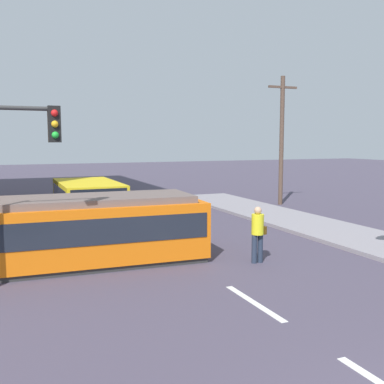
% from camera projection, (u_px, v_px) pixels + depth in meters
% --- Properties ---
extents(ground_plane, '(120.00, 120.00, 0.00)m').
position_uv_depth(ground_plane, '(186.00, 259.00, 13.71)').
color(ground_plane, '#463F51').
extents(lane_stripe_2, '(0.16, 2.40, 0.01)m').
position_uv_depth(lane_stripe_2, '(254.00, 303.00, 10.05)').
color(lane_stripe_2, silver).
rests_on(lane_stripe_2, ground).
extents(lane_stripe_3, '(0.16, 2.40, 0.01)m').
position_uv_depth(lane_stripe_3, '(128.00, 222.00, 19.90)').
color(lane_stripe_3, silver).
rests_on(lane_stripe_3, ground).
extents(lane_stripe_4, '(0.16, 2.40, 0.01)m').
position_uv_depth(lane_stripe_4, '(100.00, 205.00, 25.39)').
color(lane_stripe_4, silver).
rests_on(lane_stripe_4, ground).
extents(streetcar_tram, '(6.67, 2.82, 1.97)m').
position_uv_depth(streetcar_tram, '(91.00, 229.00, 13.25)').
color(streetcar_tram, orange).
rests_on(streetcar_tram, ground).
extents(city_bus, '(2.55, 5.12, 1.75)m').
position_uv_depth(city_bus, '(88.00, 198.00, 20.33)').
color(city_bus, yellow).
rests_on(city_bus, ground).
extents(pedestrian_crossing, '(0.49, 0.36, 1.67)m').
position_uv_depth(pedestrian_crossing, '(258.00, 231.00, 13.25)').
color(pedestrian_crossing, '#252F42').
rests_on(pedestrian_crossing, ground).
extents(traffic_light_mast, '(2.34, 0.33, 4.51)m').
position_uv_depth(traffic_light_mast, '(1.00, 160.00, 10.14)').
color(traffic_light_mast, '#333333').
rests_on(traffic_light_mast, ground).
extents(utility_pole_mid, '(1.80, 0.24, 7.10)m').
position_uv_depth(utility_pole_mid, '(282.00, 138.00, 25.12)').
color(utility_pole_mid, brown).
rests_on(utility_pole_mid, ground).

